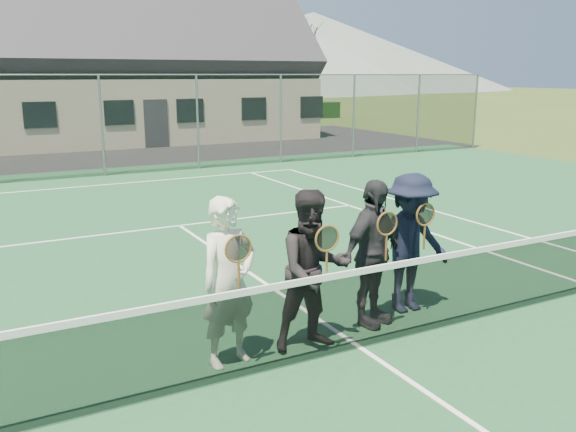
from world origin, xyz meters
name	(u,v)px	position (x,y,z in m)	size (l,w,h in m)	color
ground	(70,152)	(0.00, 20.00, 0.00)	(220.00, 220.00, 0.00)	#304418
court_surface	(360,349)	(0.00, 0.00, 0.01)	(30.00, 30.00, 0.02)	#1C4C2B
hedge_row	(35,119)	(0.00, 32.00, 0.55)	(40.00, 1.20, 1.10)	black
hill_centre	(120,22)	(20.00, 95.00, 11.00)	(120.00, 120.00, 22.00)	slate
hill_east	(313,52)	(55.00, 95.00, 7.00)	(90.00, 90.00, 14.00)	#57685D
court_markings	(360,348)	(0.00, 0.00, 0.02)	(11.03, 23.83, 0.01)	white
tennis_net	(362,305)	(0.00, 0.00, 0.54)	(11.68, 0.08, 1.10)	slate
perimeter_fence	(102,126)	(0.00, 13.50, 1.52)	(30.07, 0.07, 3.02)	slate
clubhouse	(139,53)	(4.00, 24.00, 3.99)	(15.60, 8.20, 7.70)	beige
tree_c	(62,24)	(2.00, 33.00, 5.79)	(3.20, 3.20, 7.77)	#3B2615
tree_d	(224,30)	(12.00, 33.00, 5.79)	(3.20, 3.20, 7.77)	#3D2716
tree_e	(305,33)	(18.00, 33.00, 5.79)	(3.20, 3.20, 7.77)	#3D2516
player_a	(229,282)	(-1.42, 0.38, 0.92)	(0.73, 0.56, 1.80)	silver
player_b	(314,270)	(-0.45, 0.29, 0.92)	(0.93, 0.76, 1.80)	black
player_c	(372,253)	(0.50, 0.52, 0.92)	(1.14, 0.77, 1.80)	#24262A
player_d	(410,243)	(1.19, 0.67, 0.92)	(1.18, 0.71, 1.80)	black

